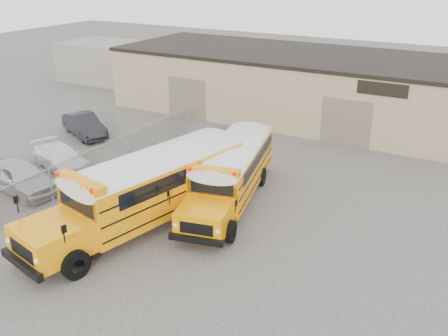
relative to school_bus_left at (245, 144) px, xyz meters
The scene contains 10 objects.
ground 7.65m from the school_bus_left, 96.26° to the right, with size 120.00×120.00×0.00m, color #494643.
warehouse 12.66m from the school_bus_left, 93.67° to the left, with size 30.20×10.20×4.67m.
chainlink_fence 8.15m from the school_bus_left, 147.30° to the right, with size 0.07×18.07×1.81m.
distant_building_left 27.10m from the school_bus_left, 147.32° to the left, with size 8.00×6.00×3.60m, color gray.
school_bus_left is the anchor object (origin of this frame).
school_bus_right 3.05m from the school_bus_left, 103.27° to the left, with size 4.43×9.88×2.81m.
tarp_bundle 10.09m from the school_bus_left, 100.89° to the right, with size 0.98×0.98×1.33m.
car_silver 11.74m from the school_bus_left, 141.44° to the right, with size 1.92×4.78×1.63m, color silver.
car_white 10.57m from the school_bus_left, 157.31° to the right, with size 1.83×4.50×1.31m, color white.
car_dark 12.68m from the school_bus_left, behind, with size 1.57×4.51×1.48m, color black.
Camera 1 is at (12.17, -14.97, 11.06)m, focal length 40.00 mm.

